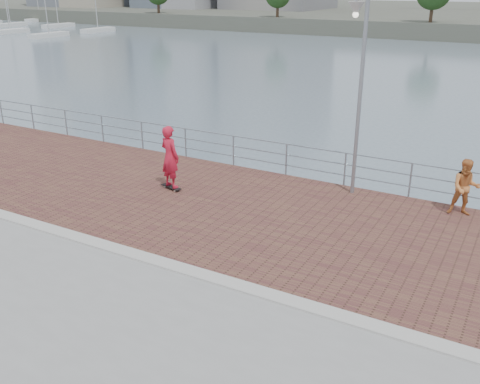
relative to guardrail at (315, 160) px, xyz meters
The scene contains 9 objects.
water 7.50m from the guardrail, 90.00° to the right, with size 400.00×400.00×0.00m, color slate.
brick_lane 3.47m from the guardrail, 90.00° to the right, with size 40.00×6.80×0.02m, color brown.
curb 7.03m from the guardrail, 90.00° to the right, with size 40.00×0.40×0.06m, color #B7B5AD.
guardrail is the anchor object (origin of this frame).
street_lamp 3.94m from the guardrail, 32.53° to the right, with size 0.43×1.26×5.96m.
skateboard 4.74m from the guardrail, 140.13° to the right, with size 0.79×0.39×0.09m.
skateboarder 4.72m from the guardrail, 140.13° to the right, with size 0.72×0.47×1.96m, color red.
bystander 4.72m from the guardrail, ahead, with size 0.79×0.61×1.62m, color #D07C3D.
marina 97.11m from the guardrail, 146.11° to the left, with size 34.50×30.62×10.19m.
Camera 1 is at (6.00, -8.66, 6.13)m, focal length 40.00 mm.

